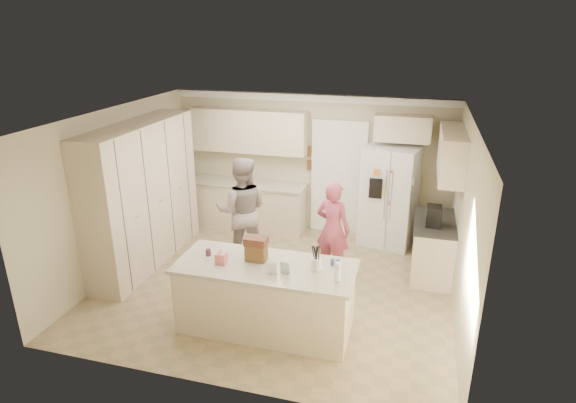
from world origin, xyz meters
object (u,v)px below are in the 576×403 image
(refrigerator, at_px, (389,196))
(teen_boy, at_px, (242,211))
(island_base, at_px, (266,298))
(teen_girl, at_px, (333,229))
(tissue_box, at_px, (221,258))
(coffee_maker, at_px, (434,216))
(utensil_crock, at_px, (316,264))
(dollhouse_body, at_px, (256,252))

(refrigerator, xyz_separation_m, teen_boy, (-2.28, -1.36, 0.00))
(island_base, relative_size, teen_girl, 1.42)
(refrigerator, xyz_separation_m, tissue_box, (-1.87, -3.18, 0.10))
(coffee_maker, height_order, teen_girl, teen_girl)
(refrigerator, bearing_deg, teen_girl, -105.38)
(coffee_maker, xyz_separation_m, utensil_crock, (-1.40, -1.85, -0.07))
(island_base, bearing_deg, utensil_crock, 4.40)
(coffee_maker, bearing_deg, refrigerator, 121.75)
(teen_girl, bearing_deg, coffee_maker, -156.50)
(coffee_maker, xyz_separation_m, teen_boy, (-3.01, -0.17, -0.17))
(teen_girl, bearing_deg, refrigerator, -103.19)
(refrigerator, distance_m, teen_boy, 2.65)
(refrigerator, height_order, island_base, refrigerator)
(refrigerator, relative_size, coffee_maker, 6.00)
(utensil_crock, relative_size, teen_boy, 0.08)
(refrigerator, relative_size, island_base, 0.82)
(coffee_maker, relative_size, dollhouse_body, 1.15)
(island_base, bearing_deg, refrigerator, 66.87)
(tissue_box, xyz_separation_m, teen_girl, (1.11, 1.78, -0.22))
(coffee_maker, distance_m, dollhouse_body, 2.84)
(island_base, bearing_deg, teen_girl, 71.46)
(dollhouse_body, bearing_deg, utensil_crock, -3.58)
(refrigerator, height_order, teen_girl, refrigerator)
(coffee_maker, distance_m, tissue_box, 3.28)
(dollhouse_body, xyz_separation_m, teen_girl, (0.71, 1.58, -0.26))
(coffee_maker, bearing_deg, utensil_crock, -127.12)
(dollhouse_body, xyz_separation_m, teen_boy, (-0.81, 1.63, -0.13))
(refrigerator, bearing_deg, dollhouse_body, -103.33)
(refrigerator, relative_size, dollhouse_body, 6.92)
(coffee_maker, height_order, utensil_crock, coffee_maker)
(dollhouse_body, bearing_deg, coffee_maker, 39.29)
(teen_boy, bearing_deg, tissue_box, 86.89)
(dollhouse_body, bearing_deg, teen_boy, 116.39)
(teen_boy, bearing_deg, teen_girl, 162.44)
(coffee_maker, distance_m, utensil_crock, 2.32)
(teen_boy, distance_m, teen_girl, 1.53)
(tissue_box, bearing_deg, coffee_maker, 37.57)
(tissue_box, distance_m, teen_boy, 1.88)
(island_base, bearing_deg, dollhouse_body, 146.31)
(tissue_box, bearing_deg, dollhouse_body, 26.57)
(refrigerator, height_order, coffee_maker, refrigerator)
(island_base, height_order, tissue_box, tissue_box)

